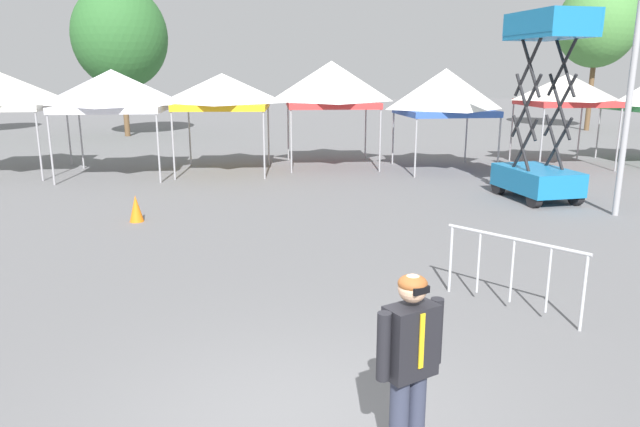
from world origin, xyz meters
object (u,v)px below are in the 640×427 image
at_px(canopy_tent_right_of_center, 566,90).
at_px(canopy_tent_behind_center, 113,90).
at_px(canopy_tent_far_right, 331,84).
at_px(scissor_lift, 539,147).
at_px(person_foreground, 410,362).
at_px(tree_behind_tents_right, 598,24).
at_px(canopy_tent_behind_left, 445,92).
at_px(crowd_barrier_mid_lot, 513,259).
at_px(traffic_cone_lot_center, 136,208).
at_px(canopy_tent_center, 222,91).
at_px(light_pole_near_lift, 639,19).
at_px(tree_behind_tents_center, 120,37).

bearing_deg(canopy_tent_right_of_center, canopy_tent_behind_center, -176.68).
distance_m(canopy_tent_far_right, scissor_lift, 8.02).
height_order(person_foreground, tree_behind_tents_right, tree_behind_tents_right).
bearing_deg(canopy_tent_behind_left, crowd_barrier_mid_lot, -101.34).
relative_size(canopy_tent_behind_left, traffic_cone_lot_center, 5.65).
bearing_deg(canopy_tent_center, canopy_tent_behind_center, -173.33).
relative_size(crowd_barrier_mid_lot, traffic_cone_lot_center, 2.66).
height_order(person_foreground, traffic_cone_lot_center, person_foreground).
relative_size(person_foreground, light_pole_near_lift, 0.23).
height_order(canopy_tent_center, traffic_cone_lot_center, canopy_tent_center).
bearing_deg(canopy_tent_behind_center, canopy_tent_right_of_center, 3.32).
height_order(canopy_tent_behind_left, scissor_lift, scissor_lift).
distance_m(person_foreground, tree_behind_tents_right, 33.64).
distance_m(crowd_barrier_mid_lot, traffic_cone_lot_center, 8.53).
bearing_deg(tree_behind_tents_center, scissor_lift, -48.79).
relative_size(canopy_tent_behind_center, traffic_cone_lot_center, 5.60).
distance_m(scissor_lift, crowd_barrier_mid_lot, 8.02).
xyz_separation_m(canopy_tent_far_right, scissor_lift, (4.91, -6.17, -1.50)).
bearing_deg(traffic_cone_lot_center, person_foreground, -64.29).
bearing_deg(canopy_tent_behind_center, tree_behind_tents_center, 102.54).
bearing_deg(canopy_tent_behind_center, traffic_cone_lot_center, -72.33).
distance_m(canopy_tent_center, canopy_tent_behind_left, 7.49).
xyz_separation_m(light_pole_near_lift, traffic_cone_lot_center, (-11.21, 0.21, -4.14)).
relative_size(canopy_tent_right_of_center, traffic_cone_lot_center, 5.35).
height_order(tree_behind_tents_center, traffic_cone_lot_center, tree_behind_tents_center).
bearing_deg(person_foreground, crowd_barrier_mid_lot, 56.17).
bearing_deg(canopy_tent_center, canopy_tent_right_of_center, 2.36).
xyz_separation_m(canopy_tent_right_of_center, light_pole_near_lift, (-2.24, -7.39, 1.75)).
bearing_deg(light_pole_near_lift, tree_behind_tents_right, 63.32).
relative_size(canopy_tent_center, tree_behind_tents_right, 0.39).
xyz_separation_m(canopy_tent_behind_center, traffic_cone_lot_center, (2.00, -6.29, -2.44)).
distance_m(canopy_tent_behind_left, tree_behind_tents_right, 18.32).
distance_m(tree_behind_tents_center, traffic_cone_lot_center, 19.71).
bearing_deg(canopy_tent_right_of_center, crowd_barrier_mid_lot, -118.70).
height_order(canopy_tent_far_right, canopy_tent_right_of_center, canopy_tent_far_right).
relative_size(canopy_tent_behind_left, tree_behind_tents_center, 0.45).
xyz_separation_m(canopy_tent_behind_center, crowd_barrier_mid_lot, (8.50, -11.80, -1.99)).
bearing_deg(crowd_barrier_mid_lot, scissor_lift, 63.48).
height_order(canopy_tent_behind_left, traffic_cone_lot_center, canopy_tent_behind_left).
bearing_deg(canopy_tent_center, tree_behind_tents_center, 117.48).
distance_m(canopy_tent_center, canopy_tent_far_right, 3.89).
bearing_deg(crowd_barrier_mid_lot, canopy_tent_behind_left, 78.66).
bearing_deg(canopy_tent_behind_center, tree_behind_tents_right, 30.11).
relative_size(canopy_tent_center, light_pole_near_lift, 0.42).
bearing_deg(canopy_tent_right_of_center, canopy_tent_behind_left, -172.93).
relative_size(canopy_tent_center, scissor_lift, 0.68).
relative_size(light_pole_near_lift, traffic_cone_lot_center, 12.78).
relative_size(canopy_tent_behind_left, light_pole_near_lift, 0.44).
bearing_deg(light_pole_near_lift, traffic_cone_lot_center, 178.94).
bearing_deg(tree_behind_tents_center, canopy_tent_behind_center, -77.46).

